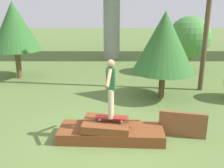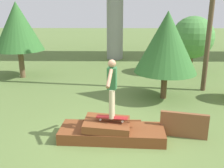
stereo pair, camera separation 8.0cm
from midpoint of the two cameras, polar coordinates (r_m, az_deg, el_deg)
name	(u,v)px [view 1 (the left image)]	position (r m, az deg, el deg)	size (l,w,h in m)	color
ground_plane	(112,138)	(6.86, -0.35, -12.30)	(80.00, 80.00, 0.00)	olive
scrap_pile	(111,131)	(6.77, -0.61, -10.74)	(2.81, 1.10, 0.55)	brown
scrap_plank_loose	(183,125)	(7.06, 15.69, -8.92)	(1.24, 0.41, 0.70)	brown
skateboard	(112,118)	(6.55, -0.35, -7.67)	(0.85, 0.33, 0.09)	maroon
skater	(112,85)	(6.23, -0.37, -0.24)	(0.28, 1.15, 1.52)	#C6B78E
tree_behind_left	(15,27)	(13.06, -21.37, 12.11)	(2.38, 2.38, 3.69)	brown
tree_behind_right	(191,37)	(13.74, 17.36, 10.11)	(2.17, 2.17, 3.01)	brown
tree_mid_back	(165,42)	(9.47, 11.84, 9.29)	(2.34, 2.34, 3.29)	brown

